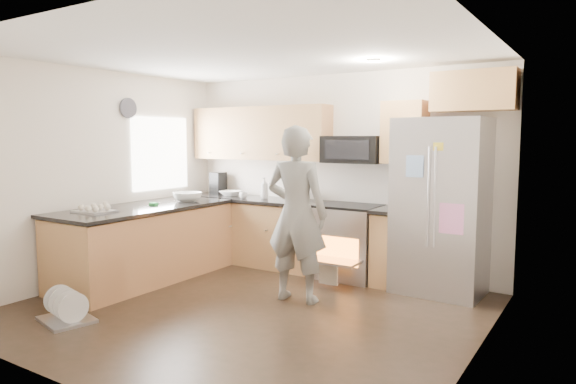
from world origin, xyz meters
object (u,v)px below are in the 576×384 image
Objects in this scene: stove_range at (349,225)px; refrigerator at (441,206)px; dish_rack at (66,312)px; person at (297,214)px.

refrigerator reaches higher than stove_range.
dish_rack is at bearing -131.57° from refrigerator.
person is (-0.07, -1.15, 0.27)m from stove_range.
stove_range is 1.19m from refrigerator.
refrigerator reaches higher than person.
refrigerator is 4.11m from dish_rack.
dish_rack is (-2.76, -2.90, -0.91)m from refrigerator.
dish_rack is at bearing -119.19° from stove_range.
stove_range is at bearing 60.81° from dish_rack.
refrigerator reaches higher than dish_rack.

